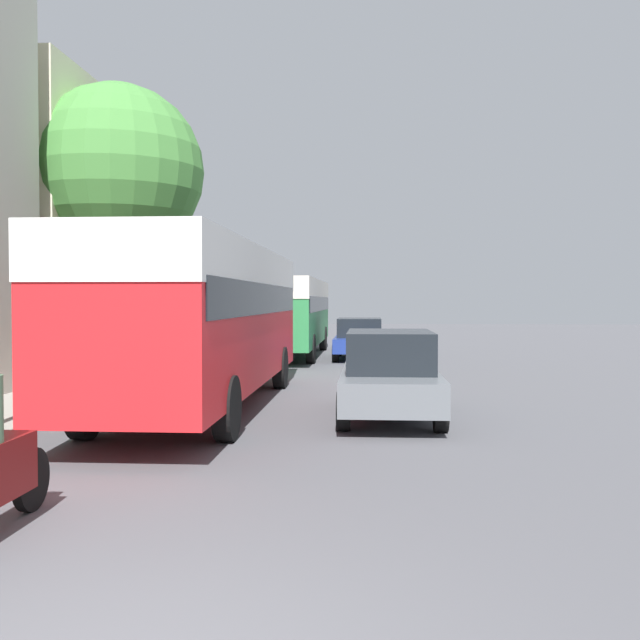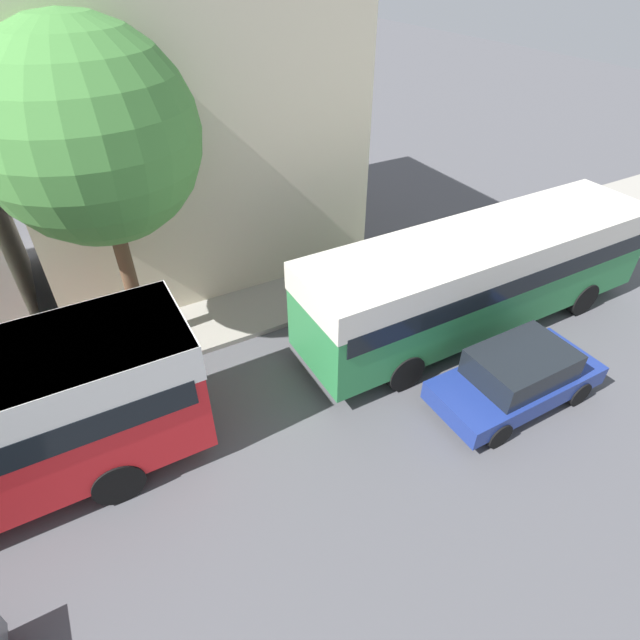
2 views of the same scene
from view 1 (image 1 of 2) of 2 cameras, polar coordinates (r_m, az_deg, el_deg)
building_far_terrace at (r=24.33m, az=-23.47°, el=6.26°), size 6.95×9.45×8.33m
bus_lead at (r=14.19m, az=-9.28°, el=1.22°), size 2.49×10.52×3.16m
bus_following at (r=27.10m, az=-2.57°, el=1.09°), size 2.54×10.33×2.89m
car_crossing at (r=12.95m, az=5.59°, el=-4.28°), size 1.79×4.28×1.57m
car_far_curb at (r=25.76m, az=3.17°, el=-1.43°), size 1.83×4.11×1.48m
street_tree at (r=20.07m, az=-15.86°, el=11.39°), size 4.54×4.54×7.70m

